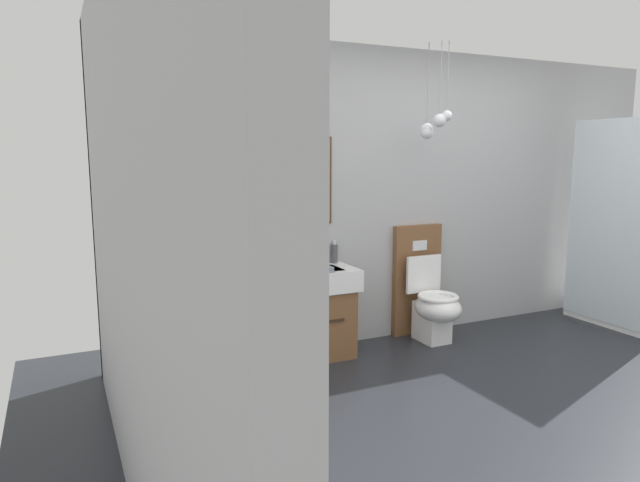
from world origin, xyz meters
The scene contains 13 objects.
ground_plane centered at (0.00, 0.00, -0.05)m, with size 6.68×4.80×0.10m, color #23262B.
wall_back centered at (-0.02, 1.74, 1.26)m, with size 5.48×0.56×2.52m.
wall_left centered at (-2.68, 0.00, 1.26)m, with size 0.12×3.60×2.52m, color #A8A8AA.
bath_mat centered at (-2.12, 0.92, 0.01)m, with size 0.68×0.44×0.01m, color #9E9993.
vanity_sink_left centered at (-2.12, 1.49, 0.38)m, with size 0.65×0.45×0.73m.
tap_on_left_sink centered at (-2.12, 1.65, 0.80)m, with size 0.03×0.13×0.11m.
vanity_sink_right centered at (-1.13, 1.49, 0.38)m, with size 0.65×0.45×0.73m.
tap_on_right_sink centered at (-1.13, 1.65, 0.80)m, with size 0.03×0.13×0.11m.
toilet centered at (-0.04, 1.48, 0.38)m, with size 0.48×0.63×1.00m.
toothbrush_cup centered at (-2.36, 1.64, 0.78)m, with size 0.08×0.07×0.20m.
soap_dispenser centered at (-0.88, 1.65, 0.81)m, with size 0.06×0.06×0.19m.
folded_hand_towel centered at (-1.17, 1.37, 0.75)m, with size 0.22×0.16×0.04m, color gray.
shower_tray centered at (1.95, 1.01, 0.42)m, with size 0.90×0.97×1.95m.
Camera 1 is at (-2.97, -2.51, 1.64)m, focal length 31.64 mm.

